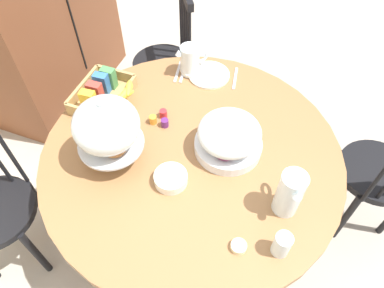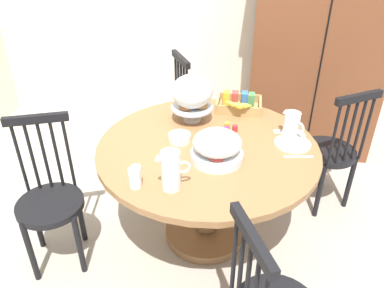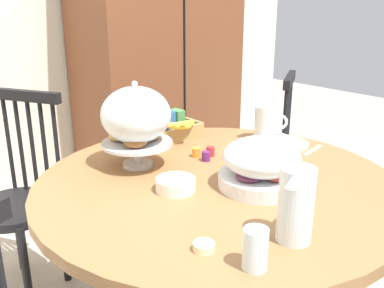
{
  "view_description": "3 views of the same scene",
  "coord_description": "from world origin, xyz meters",
  "views": [
    {
      "loc": [
        -0.92,
        -0.25,
        2.03
      ],
      "look_at": [
        0.0,
        0.1,
        0.79
      ],
      "focal_mm": 33.88,
      "sensor_mm": 36.0,
      "label": 1
    },
    {
      "loc": [
        0.22,
        -1.88,
        1.97
      ],
      "look_at": [
        -0.1,
        0.1,
        0.74
      ],
      "focal_mm": 35.95,
      "sensor_mm": 36.0,
      "label": 2
    },
    {
      "loc": [
        -1.05,
        -0.98,
        1.39
      ],
      "look_at": [
        0.0,
        0.25,
        0.84
      ],
      "focal_mm": 41.06,
      "sensor_mm": 36.0,
      "label": 3
    }
  ],
  "objects": [
    {
      "name": "jam_jar_apricot",
      "position": [
        0.1,
        0.33,
        0.76
      ],
      "size": [
        0.04,
        0.04,
        0.04
      ],
      "primitive_type": "cylinder",
      "color": "orange",
      "rests_on": "dining_table"
    },
    {
      "name": "jam_jar_strawberry",
      "position": [
        0.15,
        0.3,
        0.76
      ],
      "size": [
        0.04,
        0.04,
        0.04
      ],
      "primitive_type": "cylinder",
      "color": "#B7282D",
      "rests_on": "dining_table"
    },
    {
      "name": "wooden_armoire",
      "position": [
        0.77,
        1.5,
        0.98
      ],
      "size": [
        1.18,
        0.6,
        1.96
      ],
      "color": "brown",
      "rests_on": "ground_plane"
    },
    {
      "name": "fruit_platter_covered",
      "position": [
        0.07,
        -0.05,
        0.83
      ],
      "size": [
        0.3,
        0.3,
        0.18
      ],
      "color": "silver",
      "rests_on": "dining_table"
    },
    {
      "name": "pastry_stand_with_dome",
      "position": [
        -0.15,
        0.41,
        0.94
      ],
      "size": [
        0.28,
        0.28,
        0.34
      ],
      "color": "silver",
      "rests_on": "dining_table"
    },
    {
      "name": "windsor_chair_far_side",
      "position": [
        -0.46,
        0.96,
        0.45
      ],
      "size": [
        0.45,
        0.45,
        0.97
      ],
      "color": "black",
      "rests_on": "ground_plane"
    },
    {
      "name": "drinking_glass",
      "position": [
        -0.32,
        -0.36,
        0.8
      ],
      "size": [
        0.06,
        0.06,
        0.11
      ],
      "primitive_type": "cylinder",
      "color": "silver",
      "rests_on": "dining_table"
    },
    {
      "name": "jam_jar_grape",
      "position": [
        0.1,
        0.27,
        0.76
      ],
      "size": [
        0.04,
        0.04,
        0.04
      ],
      "primitive_type": "cylinder",
      "color": "#5B2366",
      "rests_on": "dining_table"
    },
    {
      "name": "cereal_basket",
      "position": [
        0.16,
        0.62,
        0.79
      ],
      "size": [
        0.32,
        0.3,
        0.12
      ],
      "color": "tan",
      "rests_on": "dining_table"
    },
    {
      "name": "windsor_chair_near_window",
      "position": [
        -0.91,
        -0.24,
        0.45
      ],
      "size": [
        0.43,
        0.43,
        0.97
      ],
      "color": "black",
      "rests_on": "ground_plane"
    },
    {
      "name": "soup_spoon",
      "position": [
        0.53,
        0.05,
        0.74
      ],
      "size": [
        0.17,
        0.04,
        0.01
      ],
      "primitive_type": "cube",
      "rotation": [
        0.0,
        0.0,
        6.46
      ],
      "color": "silver",
      "rests_on": "dining_table"
    },
    {
      "name": "cereal_bowl",
      "position": [
        -0.18,
        0.13,
        0.76
      ],
      "size": [
        0.14,
        0.14,
        0.04
      ],
      "primitive_type": "cylinder",
      "color": "white",
      "rests_on": "dining_table"
    },
    {
      "name": "milk_pitcher",
      "position": [
        0.5,
        0.3,
        0.81
      ],
      "size": [
        0.14,
        0.15,
        0.16
      ],
      "color": "silver",
      "rests_on": "dining_table"
    },
    {
      "name": "orange_juice_pitcher",
      "position": [
        -0.13,
        -0.34,
        0.84
      ],
      "size": [
        0.18,
        0.1,
        0.22
      ],
      "color": "silver",
      "rests_on": "dining_table"
    },
    {
      "name": "table_knife",
      "position": [
        0.48,
        0.33,
        0.74
      ],
      "size": [
        0.17,
        0.04,
        0.01
      ],
      "primitive_type": "cube",
      "rotation": [
        0.0,
        0.0,
        6.46
      ],
      "color": "silver",
      "rests_on": "dining_table"
    },
    {
      "name": "ground_plane",
      "position": [
        0.0,
        0.0,
        0.0
      ],
      "size": [
        10.0,
        10.0,
        0.0
      ],
      "primitive_type": "plane",
      "color": "#A89E8E"
    },
    {
      "name": "china_plate_large",
      "position": [
        0.51,
        0.19,
        0.75
      ],
      "size": [
        0.22,
        0.22,
        0.01
      ],
      "primitive_type": "cylinder",
      "color": "white",
      "rests_on": "dining_table"
    },
    {
      "name": "dinner_fork",
      "position": [
        0.48,
        0.36,
        0.74
      ],
      "size": [
        0.17,
        0.04,
        0.01
      ],
      "primitive_type": "cube",
      "rotation": [
        0.0,
        0.0,
        6.46
      ],
      "color": "silver",
      "rests_on": "dining_table"
    },
    {
      "name": "windsor_chair_facing_door",
      "position": [
        0.84,
        0.6,
        0.45
      ],
      "size": [
        0.46,
        0.46,
        0.97
      ],
      "color": "black",
      "rests_on": "ground_plane"
    },
    {
      "name": "china_plate_small",
      "position": [
        0.52,
        0.28,
        0.76
      ],
      "size": [
        0.15,
        0.15,
        0.01
      ],
      "primitive_type": "cylinder",
      "color": "white",
      "rests_on": "china_plate_large"
    },
    {
      "name": "butter_dish",
      "position": [
        -0.36,
        -0.22,
        0.75
      ],
      "size": [
        0.06,
        0.06,
        0.02
      ],
      "primitive_type": "cylinder",
      "color": "beige",
      "rests_on": "dining_table"
    },
    {
      "name": "dining_table",
      "position": [
        0.0,
        0.1,
        0.56
      ],
      "size": [
        1.35,
        1.35,
        0.74
      ],
      "color": "olive",
      "rests_on": "ground_plane"
    }
  ]
}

